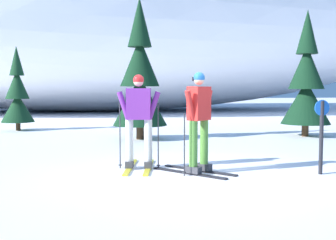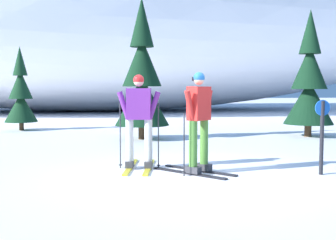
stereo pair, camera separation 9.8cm
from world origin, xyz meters
name	(u,v)px [view 1 (the left image)]	position (x,y,z in m)	size (l,w,h in m)	color
ground_plane	(207,175)	(0.00, 0.00, 0.00)	(120.00, 120.00, 0.00)	white
skier_red_jacket	(199,120)	(-0.12, 0.18, 0.97)	(1.36, 1.49, 1.82)	black
skier_purple_jacket	(139,119)	(-1.12, 0.80, 0.96)	(0.83, 1.68, 1.79)	gold
pine_tree_far_left	(17,95)	(-4.59, 9.01, 1.29)	(1.19, 1.19, 3.08)	#47301E
pine_tree_center_left	(140,80)	(-0.52, 5.48, 1.78)	(1.64, 1.64, 4.25)	#47301E
pine_tree_center_right	(306,84)	(4.79, 5.23, 1.68)	(1.55, 1.55, 4.03)	#47301E
snow_ridge_background	(95,13)	(-1.45, 22.52, 6.73)	(49.77, 20.00, 13.45)	white
trail_marker_post	(321,132)	(2.01, -0.32, 0.76)	(0.28, 0.07, 1.33)	black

